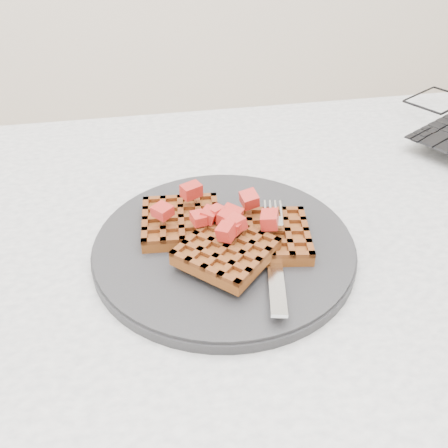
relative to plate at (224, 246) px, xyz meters
name	(u,v)px	position (x,y,z in m)	size (l,w,h in m)	color
table	(279,309)	(0.08, 0.00, -0.12)	(1.20, 0.80, 0.75)	silver
plate	(224,246)	(0.00, 0.00, 0.00)	(0.30, 0.30, 0.02)	black
waffles	(225,235)	(0.00, 0.00, 0.02)	(0.20, 0.19, 0.03)	brown
strawberry_pile	(224,214)	(0.00, 0.00, 0.05)	(0.15, 0.15, 0.02)	#940907
fork	(274,253)	(0.05, -0.04, 0.02)	(0.02, 0.18, 0.02)	silver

